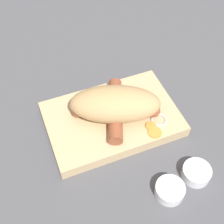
{
  "coord_description": "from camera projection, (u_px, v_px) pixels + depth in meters",
  "views": [
    {
      "loc": [
        -0.14,
        -0.35,
        0.51
      ],
      "look_at": [
        0.0,
        0.0,
        0.03
      ],
      "focal_mm": 50.0,
      "sensor_mm": 36.0,
      "label": 1
    }
  ],
  "objects": [
    {
      "name": "bread_roll",
      "position": [
        115.0,
        103.0,
        0.59
      ],
      "size": [
        0.19,
        0.14,
        0.06
      ],
      "color": "tan",
      "rests_on": "food_tray"
    },
    {
      "name": "pickled_veggies",
      "position": [
        156.0,
        125.0,
        0.6
      ],
      "size": [
        0.05,
        0.06,
        0.0
      ],
      "color": "orange",
      "rests_on": "food_tray"
    },
    {
      "name": "food_tray",
      "position": [
        112.0,
        119.0,
        0.62
      ],
      "size": [
        0.26,
        0.17,
        0.02
      ],
      "color": "tan",
      "rests_on": "ground_plane"
    },
    {
      "name": "condiment_cup_far",
      "position": [
        196.0,
        173.0,
        0.55
      ],
      "size": [
        0.05,
        0.05,
        0.02
      ],
      "color": "white",
      "rests_on": "ground_plane"
    },
    {
      "name": "sausage",
      "position": [
        116.0,
        111.0,
        0.6
      ],
      "size": [
        0.16,
        0.15,
        0.03
      ],
      "color": "brown",
      "rests_on": "food_tray"
    },
    {
      "name": "ground_plane",
      "position": [
        112.0,
        123.0,
        0.63
      ],
      "size": [
        3.0,
        3.0,
        0.0
      ],
      "primitive_type": "plane",
      "color": "#4C4C51"
    },
    {
      "name": "condiment_cup_near",
      "position": [
        170.0,
        191.0,
        0.53
      ],
      "size": [
        0.05,
        0.05,
        0.02
      ],
      "color": "white",
      "rests_on": "ground_plane"
    }
  ]
}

